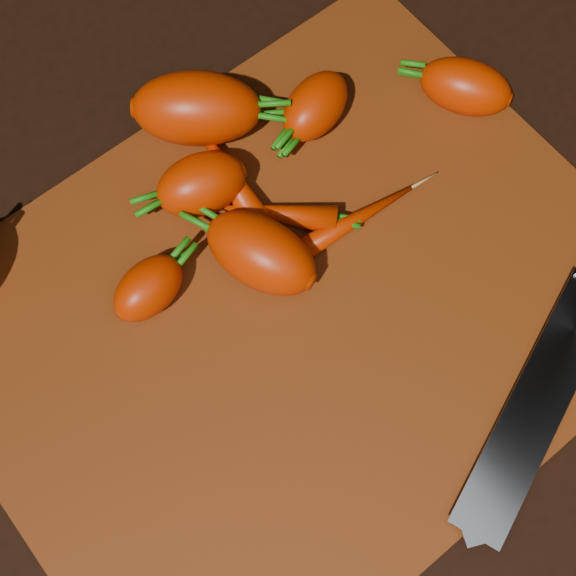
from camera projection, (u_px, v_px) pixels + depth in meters
ground at (296, 314)px, 0.62m from camera, size 2.00×2.00×0.01m
cutting_board at (296, 309)px, 0.61m from camera, size 0.50×0.40×0.01m
carrot_1 at (201, 185)px, 0.61m from camera, size 0.08×0.07×0.05m
carrot_2 at (197, 108)px, 0.63m from camera, size 0.12×0.11×0.06m
carrot_3 at (261, 253)px, 0.59m from camera, size 0.08×0.10×0.05m
carrot_4 at (315, 106)px, 0.64m from camera, size 0.08×0.06×0.04m
carrot_5 at (148, 288)px, 0.59m from camera, size 0.06×0.05×0.04m
carrot_6 at (465, 87)px, 0.65m from camera, size 0.08×0.09×0.04m
carrot_7 at (227, 172)px, 0.63m from camera, size 0.04×0.12×0.02m
carrot_8 at (343, 227)px, 0.61m from camera, size 0.13×0.04×0.02m
carrot_9 at (279, 214)px, 0.62m from camera, size 0.08×0.08×0.02m
knife at (551, 377)px, 0.57m from camera, size 0.34×0.15×0.02m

